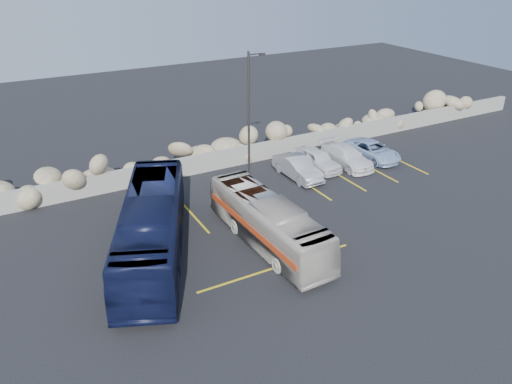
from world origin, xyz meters
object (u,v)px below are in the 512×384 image
vintage_bus (268,222)px  tour_coach (152,227)px  car_d (372,150)px  car_c (347,156)px  lamppost (250,114)px  car_b (298,168)px  car_a (317,159)px

vintage_bus → tour_coach: bearing=160.1°
car_d → car_c: bearing=179.5°
lamppost → car_d: lamppost is taller
lamppost → car_d: size_ratio=1.82×
lamppost → car_c: bearing=-10.0°
vintage_bus → lamppost: bearing=66.7°
vintage_bus → car_b: size_ratio=2.16×
lamppost → car_a: (4.68, -0.70, -3.63)m
car_d → tour_coach: bearing=-168.6°
tour_coach → car_d: 17.85m
vintage_bus → car_a: bearing=39.4°
tour_coach → car_a: size_ratio=2.81×
vintage_bus → car_d: (11.98, 6.22, -0.62)m
vintage_bus → car_c: size_ratio=1.98×
car_c → car_d: (2.32, 0.11, -0.03)m
car_b → car_c: size_ratio=0.92×
tour_coach → car_b: tour_coach is taller
lamppost → tour_coach: bearing=-145.7°
lamppost → car_d: (9.08, -1.08, -3.68)m
car_a → car_b: (-1.90, -0.59, 0.01)m
car_a → car_b: bearing=-167.4°
tour_coach → car_b: size_ratio=2.68×
vintage_bus → car_b: (5.67, 6.02, -0.55)m
lamppost → tour_coach: (-8.17, -5.58, -2.77)m
tour_coach → car_c: tour_coach is taller
vintage_bus → car_b: bearing=45.0°
car_c → car_a: bearing=167.0°
vintage_bus → tour_coach: size_ratio=0.80×
lamppost → car_c: size_ratio=1.80×
vintage_bus → car_c: vintage_bus is taller
vintage_bus → car_d: vintage_bus is taller
lamppost → car_d: 9.86m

